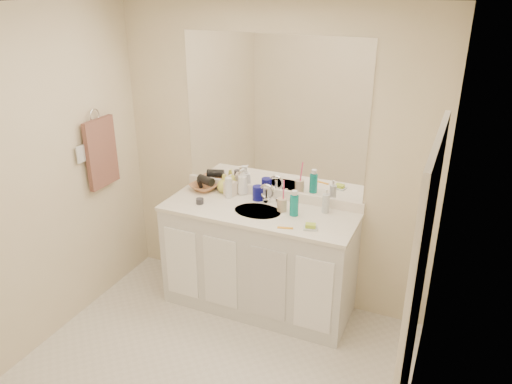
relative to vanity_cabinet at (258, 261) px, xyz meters
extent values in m
cube|color=white|center=(0.00, -1.02, 1.97)|extent=(2.60, 2.60, 0.02)
cube|color=beige|center=(0.00, 0.28, 0.77)|extent=(2.60, 0.02, 2.40)
cube|color=beige|center=(-1.30, -1.02, 0.77)|extent=(0.02, 2.60, 2.40)
cube|color=beige|center=(1.30, -1.02, 0.77)|extent=(0.02, 2.60, 2.40)
cube|color=silver|center=(0.00, 0.00, 0.00)|extent=(1.50, 0.55, 0.85)
cube|color=white|center=(0.00, 0.00, 0.44)|extent=(1.52, 0.57, 0.03)
cube|color=white|center=(0.00, 0.26, 0.50)|extent=(1.52, 0.03, 0.08)
cylinder|color=#BBB2A3|center=(0.00, -0.02, 0.44)|extent=(0.37, 0.37, 0.02)
cylinder|color=silver|center=(0.00, 0.16, 0.51)|extent=(0.02, 0.02, 0.11)
cube|color=white|center=(0.00, 0.27, 1.14)|extent=(1.48, 0.01, 1.20)
cylinder|color=navy|center=(-0.08, 0.17, 0.51)|extent=(0.10, 0.10, 0.12)
cylinder|color=tan|center=(0.17, 0.06, 0.51)|extent=(0.09, 0.09, 0.10)
cylinder|color=#FF437F|center=(0.18, 0.06, 0.60)|extent=(0.03, 0.04, 0.22)
cylinder|color=#0A837C|center=(0.28, 0.02, 0.53)|extent=(0.08, 0.08, 0.16)
cylinder|color=silver|center=(0.48, 0.17, 0.53)|extent=(0.07, 0.07, 0.15)
cube|color=silver|center=(0.46, -0.14, 0.46)|extent=(0.12, 0.10, 0.01)
cube|color=#A9CA31|center=(0.46, -0.14, 0.48)|extent=(0.08, 0.07, 0.03)
cube|color=orange|center=(0.30, -0.20, 0.46)|extent=(0.12, 0.05, 0.00)
cylinder|color=#323138|center=(-0.47, -0.08, 0.48)|extent=(0.06, 0.06, 0.04)
cylinder|color=white|center=(-0.32, 0.12, 0.54)|extent=(0.06, 0.06, 0.17)
imported|color=white|center=(-0.24, 0.23, 0.57)|extent=(0.09, 0.09, 0.22)
imported|color=beige|center=(-0.32, 0.16, 0.54)|extent=(0.10, 0.10, 0.18)
imported|color=#DBDA55|center=(-0.40, 0.21, 0.53)|extent=(0.13, 0.13, 0.16)
imported|color=#AB6D45|center=(-0.58, 0.18, 0.48)|extent=(0.28, 0.28, 0.05)
cylinder|color=black|center=(-0.56, 0.18, 0.54)|extent=(0.16, 0.11, 0.07)
torus|color=silver|center=(-1.27, -0.25, 1.12)|extent=(0.01, 0.11, 0.11)
cube|color=brown|center=(-1.25, -0.25, 0.82)|extent=(0.04, 0.32, 0.55)
cube|color=silver|center=(-1.27, -0.45, 0.88)|extent=(0.01, 0.08, 0.13)
cube|color=white|center=(1.29, -1.32, 0.57)|extent=(0.02, 0.82, 2.00)
camera|label=1|loc=(1.38, -3.19, 2.10)|focal=35.00mm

